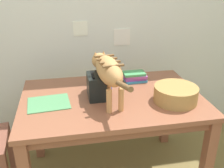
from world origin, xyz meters
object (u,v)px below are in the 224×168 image
cat (108,70)px  book_stack (135,77)px  magazine (49,103)px  saucer_bowl (100,86)px  dining_table (112,107)px  coffee_mug (100,79)px  toaster (96,86)px  wicker_basket (176,94)px

cat → book_stack: cat is taller
magazine → saucer_bowl: bearing=20.8°
dining_table → book_stack: bearing=45.9°
cat → saucer_bowl: cat is taller
dining_table → saucer_bowl: saucer_bowl is taller
saucer_bowl → coffee_mug: 0.06m
toaster → magazine: bearing=-173.4°
saucer_bowl → book_stack: bearing=15.5°
book_stack → toaster: bearing=-146.7°
cat → magazine: bearing=170.0°
coffee_mug → wicker_basket: size_ratio=0.41×
saucer_bowl → wicker_basket: 0.58m
cat → book_stack: 0.45m
magazine → book_stack: 0.74m
dining_table → cat: size_ratio=1.85×
book_stack → wicker_basket: 0.44m
saucer_bowl → toaster: toaster is taller
dining_table → book_stack: book_stack is taller
coffee_mug → cat: bearing=-84.6°
cat → book_stack: size_ratio=3.63×
dining_table → cat: (-0.04, -0.05, 0.31)m
cat → saucer_bowl: 0.30m
dining_table → toaster: (-0.11, 0.02, 0.18)m
dining_table → book_stack: (0.24, 0.25, 0.13)m
saucer_bowl → wicker_basket: size_ratio=0.61×
wicker_basket → cat: bearing=167.1°
magazine → wicker_basket: wicker_basket is taller
coffee_mug → wicker_basket: 0.58m
dining_table → saucer_bowl: size_ratio=7.04×
cat → coffee_mug: (-0.02, 0.21, -0.15)m
wicker_basket → toaster: (-0.53, 0.17, 0.03)m
saucer_bowl → toaster: (-0.05, -0.15, 0.07)m
dining_table → coffee_mug: bearing=109.9°
book_stack → wicker_basket: size_ratio=0.64×
cat → book_stack: (0.28, 0.30, -0.19)m
cat → book_stack: bearing=40.4°
dining_table → book_stack: 0.37m
wicker_basket → magazine: bearing=171.4°
coffee_mug → toaster: toaster is taller
wicker_basket → toaster: bearing=162.3°
coffee_mug → wicker_basket: (0.48, -0.32, -0.01)m
wicker_basket → book_stack: bearing=114.4°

